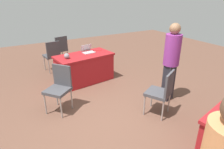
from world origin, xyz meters
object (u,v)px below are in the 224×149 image
Objects in this scene: chair_tucked_right at (60,48)px; yarn_ball at (67,56)px; chair_aisle at (162,91)px; chair_tucked_left at (52,54)px; scissors_red at (98,50)px; person_attendee_standing at (171,59)px; chair_near_front at (59,86)px; laptop_silver at (88,51)px; table_foreground at (85,68)px.

chair_tucked_right reaches higher than yarn_ball.
yarn_ball is at bearing 90.84° from chair_aisle.
scissors_red is at bearing -51.03° from chair_tucked_left.
chair_tucked_right is 3.89m from person_attendee_standing.
chair_near_front is 7.17× the size of yarn_ball.
laptop_silver reaches higher than chair_near_front.
chair_tucked_left reaches higher than yarn_ball.
chair_near_front is (1.00, 1.11, 0.17)m from table_foreground.
yarn_ball reaches higher than scissors_red.
scissors_red is (-0.68, 1.55, 0.21)m from chair_tucked_right.
laptop_silver is 2.58× the size of yarn_ball.
chair_near_front is at bearing -116.98° from chair_tucked_right.
chair_aisle reaches higher than scissors_red.
chair_near_front is at bearing -108.70° from chair_tucked_left.
person_attendee_standing is at bearing 6.82° from chair_aisle.
laptop_silver is (-0.75, 1.03, 0.25)m from chair_tucked_left.
yarn_ball is (1.77, -1.79, -0.15)m from person_attendee_standing.
chair_tucked_right is (-0.84, -2.82, 0.00)m from chair_near_front.
person_attendee_standing reaches higher than chair_tucked_left.
person_attendee_standing is at bearing 111.86° from laptop_silver.
person_attendee_standing reaches higher than chair_aisle.
scissors_red reaches higher than table_foreground.
chair_aisle is at bearing 106.63° from table_foreground.
chair_tucked_right is at bearing -85.16° from person_attendee_standing.
chair_near_front is at bearing -35.87° from person_attendee_standing.
chair_aisle is at bearing -46.76° from scissors_red.
chair_aisle is at bearing 118.24° from yarn_ball.
chair_aisle is at bearing -78.00° from chair_tucked_left.
chair_near_front reaches higher than scissors_red.
scissors_red is at bearing -86.53° from person_attendee_standing.
table_foreground is at bearing -123.42° from scissors_red.
laptop_silver is 0.72m from yarn_ball.
yarn_ball reaches higher than table_foreground.
laptop_silver reaches higher than chair_tucked_left.
chair_tucked_left is at bearing -49.43° from chair_near_front.
table_foreground is 11.86× the size of yarn_ball.
chair_near_front is at bearing 63.45° from yarn_ball.
chair_near_front reaches higher than chair_tucked_left.
chair_tucked_right is 1.85m from yarn_ball.
chair_tucked_right reaches higher than chair_aisle.
person_attendee_standing is 2.19m from scissors_red.
laptop_silver is 0.33m from scissors_red.
chair_tucked_right is 4.09m from chair_aisle.
scissors_red is at bearing -162.62° from table_foreground.
chair_tucked_left is at bearing 176.09° from scissors_red.
laptop_silver is at bearing -78.78° from person_attendee_standing.
table_foreground is at bearing -169.57° from yarn_ball.
chair_aisle is 0.54× the size of person_attendee_standing.
scissors_red is (-1.01, -0.25, -0.06)m from yarn_ball.
person_attendee_standing reaches higher than yarn_ball.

